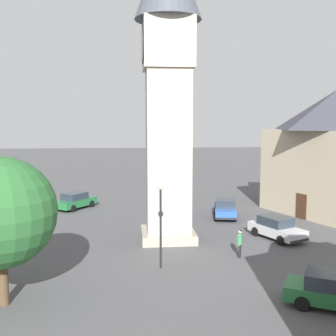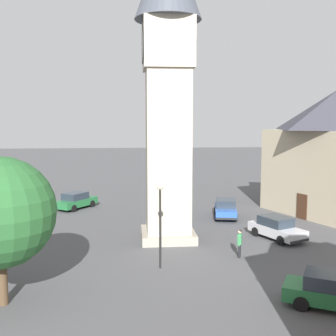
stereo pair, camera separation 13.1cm
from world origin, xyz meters
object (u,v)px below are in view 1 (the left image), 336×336
object	(u,v)px
tree	(0,213)
lamp_post	(161,211)
car_black_far	(334,291)
car_white_side	(276,228)
pedestrian	(240,241)
car_blue_kerb	(225,208)
car_red_corner	(11,216)
clock_tower	(168,59)
car_silver_kerb	(75,201)

from	to	relation	value
tree	lamp_post	distance (m)	8.25
car_black_far	tree	xyz separation A→B (m)	(-1.67, -14.27, 3.37)
car_white_side	pedestrian	xyz separation A→B (m)	(3.61, -3.57, 0.25)
car_black_far	pedestrian	xyz separation A→B (m)	(-6.86, -2.24, 0.25)
car_blue_kerb	car_red_corner	distance (m)	17.24
car_white_side	pedestrian	size ratio (longest dim) A/B	2.64
car_blue_kerb	pedestrian	xyz separation A→B (m)	(10.16, -1.51, 0.25)
clock_tower	lamp_post	xyz separation A→B (m)	(5.51, -0.92, -8.94)
car_blue_kerb	tree	world-z (taller)	tree
car_blue_kerb	car_white_side	world-z (taller)	same
car_white_side	car_black_far	bearing A→B (deg)	-7.23
car_blue_kerb	car_black_far	world-z (taller)	same
car_silver_kerb	lamp_post	xyz separation A→B (m)	(16.14, 6.70, 2.43)
car_blue_kerb	tree	distance (m)	20.74
car_white_side	lamp_post	xyz separation A→B (m)	(4.92, -8.38, 2.43)
pedestrian	car_black_far	bearing A→B (deg)	18.10
pedestrian	car_red_corner	bearing A→B (deg)	-119.93
car_blue_kerb	clock_tower	bearing A→B (deg)	-42.18
tree	car_silver_kerb	bearing A→B (deg)	178.52
car_black_far	car_silver_kerb	bearing A→B (deg)	-147.63
car_white_side	lamp_post	world-z (taller)	lamp_post
car_white_side	tree	xyz separation A→B (m)	(8.80, -15.59, 3.37)
car_silver_kerb	car_white_side	bearing A→B (deg)	53.34
car_red_corner	pedestrian	world-z (taller)	pedestrian
car_silver_kerb	car_white_side	distance (m)	18.80
pedestrian	lamp_post	bearing A→B (deg)	-74.78
clock_tower	pedestrian	size ratio (longest dim) A/B	12.28
car_black_far	pedestrian	distance (m)	7.22
car_silver_kerb	clock_tower	bearing A→B (deg)	35.63
lamp_post	pedestrian	bearing A→B (deg)	105.22
tree	lamp_post	xyz separation A→B (m)	(-3.88, 7.22, -0.95)
pedestrian	tree	size ratio (longest dim) A/B	0.26
pedestrian	tree	world-z (taller)	tree
clock_tower	lamp_post	distance (m)	10.54
clock_tower	car_silver_kerb	size ratio (longest dim) A/B	4.79
car_black_far	lamp_post	bearing A→B (deg)	-128.20
car_black_far	lamp_post	xyz separation A→B (m)	(-5.55, -7.05, 2.43)
pedestrian	tree	bearing A→B (deg)	-66.67
car_white_side	clock_tower	bearing A→B (deg)	-94.51
tree	car_blue_kerb	bearing A→B (deg)	138.58
car_silver_kerb	car_white_side	size ratio (longest dim) A/B	0.97
clock_tower	pedestrian	world-z (taller)	clock_tower
car_blue_kerb	car_silver_kerb	bearing A→B (deg)	-109.76
car_white_side	car_silver_kerb	bearing A→B (deg)	-126.66
lamp_post	car_blue_kerb	bearing A→B (deg)	151.13
clock_tower	car_white_side	bearing A→B (deg)	85.49
car_white_side	tree	world-z (taller)	tree
pedestrian	lamp_post	xyz separation A→B (m)	(1.31, -4.81, 2.18)
clock_tower	tree	xyz separation A→B (m)	(9.39, -8.14, -8.00)
car_blue_kerb	car_black_far	xyz separation A→B (m)	(17.01, 0.73, 0.00)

